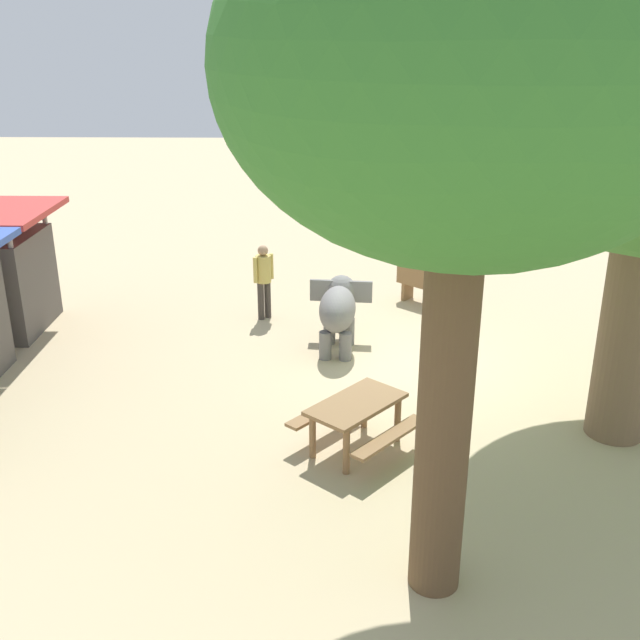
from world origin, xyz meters
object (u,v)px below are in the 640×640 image
shade_tree_secondary (468,72)px  wooden_bench (425,285)px  elephant (338,308)px  person_handler (264,276)px  feed_bucket (432,326)px  picnic_table_near (356,414)px

shade_tree_secondary → wooden_bench: size_ratio=5.62×
elephant → person_handler: size_ratio=1.14×
feed_bucket → shade_tree_secondary: bearing=173.2°
shade_tree_secondary → picnic_table_near: 5.76m
shade_tree_secondary → wooden_bench: 10.38m
elephant → shade_tree_secondary: (-6.62, -1.06, 4.70)m
picnic_table_near → feed_bucket: picnic_table_near is taller
shade_tree_secondary → person_handler: bearing=17.9°
person_handler → wooden_bench: person_handler is taller
wooden_bench → picnic_table_near: (-6.17, 1.70, 0.12)m
elephant → picnic_table_near: size_ratio=0.88×
wooden_bench → picnic_table_near: wooden_bench is taller
elephant → shade_tree_secondary: 8.19m
feed_bucket → wooden_bench: bearing=-0.5°
feed_bucket → elephant: bearing=111.5°
wooden_bench → picnic_table_near: 6.40m
elephant → person_handler: 2.21m
shade_tree_secondary → picnic_table_near: shade_tree_secondary is taller
elephant → wooden_bench: size_ratio=1.42×
person_handler → feed_bucket: (-0.78, -3.51, -0.79)m
wooden_bench → feed_bucket: 1.66m
picnic_table_near → feed_bucket: bearing=-159.5°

